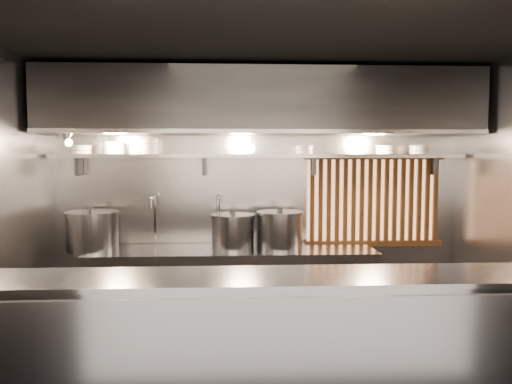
{
  "coord_description": "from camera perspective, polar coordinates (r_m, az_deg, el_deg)",
  "views": [
    {
      "loc": [
        -0.32,
        -4.08,
        1.9
      ],
      "look_at": [
        -0.08,
        0.55,
        1.55
      ],
      "focal_mm": 35.0,
      "sensor_mm": 36.0,
      "label": 1
    }
  ],
  "objects": [
    {
      "name": "floor",
      "position": [
        4.51,
        1.45,
        -20.58
      ],
      "size": [
        4.5,
        4.5,
        0.0
      ],
      "primitive_type": "plane",
      "color": "black",
      "rests_on": "ground"
    },
    {
      "name": "ceiling",
      "position": [
        4.19,
        1.53,
        16.75
      ],
      "size": [
        4.5,
        4.5,
        0.0
      ],
      "primitive_type": "plane",
      "rotation": [
        3.14,
        0.0,
        0.0
      ],
      "color": "black",
      "rests_on": "wall_back"
    },
    {
      "name": "wall_back",
      "position": [
        5.61,
        0.3,
        -0.77
      ],
      "size": [
        4.5,
        0.0,
        4.5
      ],
      "primitive_type": "plane",
      "rotation": [
        1.57,
        0.0,
        0.0
      ],
      "color": "gray",
      "rests_on": "floor"
    },
    {
      "name": "serving_counter",
      "position": [
        3.41,
        2.78,
        -18.73
      ],
      "size": [
        4.5,
        0.56,
        1.13
      ],
      "color": "gray",
      "rests_on": "floor"
    },
    {
      "name": "cooking_bench",
      "position": [
        5.41,
        -2.72,
        -11.22
      ],
      "size": [
        3.0,
        0.7,
        0.9
      ],
      "primitive_type": "cube",
      "color": "gray",
      "rests_on": "floor"
    },
    {
      "name": "bowl_shelf",
      "position": [
        5.41,
        0.41,
        4.14
      ],
      "size": [
        4.4,
        0.34,
        0.04
      ],
      "primitive_type": "cube",
      "color": "gray",
      "rests_on": "wall_back"
    },
    {
      "name": "exhaust_hood",
      "position": [
        5.21,
        0.56,
        10.12
      ],
      "size": [
        4.4,
        0.81,
        0.65
      ],
      "color": "#2D2D30",
      "rests_on": "ceiling"
    },
    {
      "name": "wood_screen",
      "position": [
        5.78,
        13.29,
        -0.93
      ],
      "size": [
        1.56,
        0.09,
        1.04
      ],
      "color": "#E9A269",
      "rests_on": "wall_back"
    },
    {
      "name": "faucet_left",
      "position": [
        5.54,
        -11.6,
        -1.89
      ],
      "size": [
        0.04,
        0.3,
        0.5
      ],
      "color": "silver",
      "rests_on": "wall_back"
    },
    {
      "name": "faucet_right",
      "position": [
        5.48,
        -4.33,
        -1.88
      ],
      "size": [
        0.04,
        0.3,
        0.5
      ],
      "color": "silver",
      "rests_on": "wall_back"
    },
    {
      "name": "heat_lamp",
      "position": [
        5.18,
        -20.85,
        5.91
      ],
      "size": [
        0.25,
        0.35,
        0.2
      ],
      "color": "gray",
      "rests_on": "exhaust_hood"
    },
    {
      "name": "pendant_bulb",
      "position": [
        5.28,
        -0.6,
        5.02
      ],
      "size": [
        0.09,
        0.09,
        0.19
      ],
      "color": "#2D2D30",
      "rests_on": "exhaust_hood"
    },
    {
      "name": "stock_pot_left",
      "position": [
        5.46,
        -18.2,
        -4.24
      ],
      "size": [
        0.59,
        0.59,
        0.45
      ],
      "rotation": [
        0.0,
        0.0,
        0.07
      ],
      "color": "gray",
      "rests_on": "cooking_bench"
    },
    {
      "name": "stock_pot_mid",
      "position": [
        5.27,
        -2.66,
        -4.53
      ],
      "size": [
        0.61,
        0.61,
        0.41
      ],
      "rotation": [
        0.0,
        0.0,
        -0.39
      ],
      "color": "gray",
      "rests_on": "cooking_bench"
    },
    {
      "name": "stock_pot_right",
      "position": [
        5.29,
        2.74,
        -4.35
      ],
      "size": [
        0.6,
        0.6,
        0.44
      ],
      "rotation": [
        0.0,
        0.0,
        0.22
      ],
      "color": "gray",
      "rests_on": "cooking_bench"
    },
    {
      "name": "bowl_stack_0",
      "position": [
        5.62,
        -19.41,
        4.58
      ],
      "size": [
        0.23,
        0.23,
        0.09
      ],
      "color": "white",
      "rests_on": "bowl_shelf"
    },
    {
      "name": "bowl_stack_1",
      "position": [
        5.54,
        -15.92,
        4.86
      ],
      "size": [
        0.24,
        0.24,
        0.13
      ],
      "color": "white",
      "rests_on": "bowl_shelf"
    },
    {
      "name": "bowl_stack_2",
      "position": [
        5.47,
        -12.12,
        5.14
      ],
      "size": [
        0.2,
        0.2,
        0.17
      ],
      "color": "white",
      "rests_on": "bowl_shelf"
    },
    {
      "name": "bowl_stack_3",
      "position": [
        5.46,
        5.56,
        4.82
      ],
      "size": [
        0.2,
        0.2,
        0.09
      ],
      "color": "white",
      "rests_on": "bowl_shelf"
    },
    {
      "name": "bowl_stack_4",
      "position": [
        5.66,
        14.49,
        4.69
      ],
      "size": [
        0.2,
        0.2,
        0.09
      ],
      "color": "white",
      "rests_on": "bowl_shelf"
    },
    {
      "name": "bowl_stack_5",
      "position": [
        5.78,
        18.14,
        4.6
      ],
      "size": [
        0.22,
        0.22,
        0.09
      ],
      "color": "white",
      "rests_on": "bowl_shelf"
    }
  ]
}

